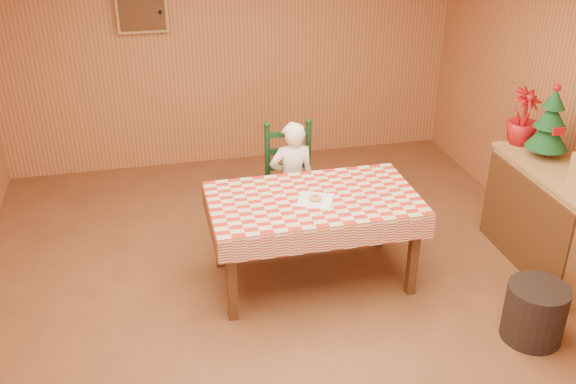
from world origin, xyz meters
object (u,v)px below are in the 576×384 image
at_px(seated_child, 292,181).
at_px(shelf_unit, 550,219).
at_px(dining_table, 313,206).
at_px(christmas_tree, 550,124).
at_px(ladder_chair, 291,184).
at_px(storage_bin, 535,312).

xyz_separation_m(seated_child, shelf_unit, (1.97, -0.99, -0.10)).
bearing_deg(shelf_unit, seated_child, 153.32).
relative_size(seated_child, shelf_unit, 0.91).
distance_m(dining_table, christmas_tree, 2.05).
bearing_deg(seated_child, dining_table, 90.00).
relative_size(ladder_chair, storage_bin, 2.48).
bearing_deg(storage_bin, christmas_tree, 60.32).
height_order(ladder_chair, christmas_tree, christmas_tree).
height_order(seated_child, shelf_unit, seated_child).
relative_size(dining_table, seated_child, 1.47).
xyz_separation_m(ladder_chair, christmas_tree, (1.98, -0.80, 0.71)).
height_order(dining_table, ladder_chair, ladder_chair).
height_order(ladder_chair, shelf_unit, ladder_chair).
bearing_deg(storage_bin, dining_table, 141.95).
bearing_deg(ladder_chair, seated_child, -90.00).
distance_m(seated_child, christmas_tree, 2.21).
xyz_separation_m(christmas_tree, storage_bin, (-0.61, -1.06, -0.99)).
bearing_deg(dining_table, christmas_tree, -0.30).
relative_size(seated_child, storage_bin, 2.58).
distance_m(dining_table, seated_child, 0.74).
bearing_deg(seated_child, ladder_chair, -90.00).
height_order(shelf_unit, storage_bin, shelf_unit).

